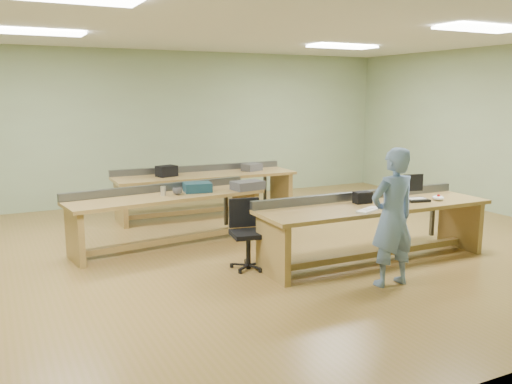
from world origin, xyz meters
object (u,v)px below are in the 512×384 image
workbench_mid (166,208)px  person (392,217)px  camera_bag (362,198)px  task_chair (247,243)px  workbench_back (205,184)px  drinks_can (163,191)px  parts_bin_teal (198,187)px  mug (177,191)px  laptop_base (417,200)px  workbench_front (373,218)px  parts_bin_grey (248,185)px

workbench_mid → person: (1.80, -2.66, 0.23)m
camera_bag → task_chair: camera_bag is taller
workbench_back → camera_bag: (0.87, -3.38, 0.26)m
camera_bag → drinks_can: (-2.16, 1.66, -0.01)m
parts_bin_teal → mug: size_ratio=2.88×
laptop_base → drinks_can: size_ratio=2.20×
workbench_front → workbench_back: bearing=106.3°
laptop_base → parts_bin_teal: bearing=153.5°
workbench_mid → parts_bin_teal: 0.55m
person → laptop_base: (1.04, 0.74, -0.02)m
workbench_front → mug: size_ratio=23.98×
task_chair → parts_bin_teal: 1.50m
parts_bin_grey → drinks_can: bearing=177.0°
workbench_back → laptop_base: bearing=-64.8°
camera_bag → workbench_mid: bearing=145.9°
workbench_front → camera_bag: 0.30m
task_chair → laptop_base: bearing=-3.8°
person → laptop_base: person is taller
mug → drinks_can: size_ratio=1.01×
workbench_front → task_chair: 1.68m
camera_bag → drinks_can: 2.73m
workbench_front → camera_bag: camera_bag is taller
workbench_front → drinks_can: (-2.26, 1.78, 0.25)m
parts_bin_grey → drinks_can: size_ratio=3.47×
workbench_mid → drinks_can: size_ratio=21.74×
workbench_mid → drinks_can: 0.27m
workbench_front → person: bearing=-115.2°
mug → task_chair: bearing=-70.7°
workbench_back → parts_bin_teal: size_ratio=8.45×
workbench_back → mug: size_ratio=24.36×
person → task_chair: bearing=-46.6°
mug → parts_bin_teal: bearing=15.7°
workbench_front → parts_bin_grey: bearing=120.7°
workbench_mid → parts_bin_grey: size_ratio=6.27×
mug → person: bearing=-57.5°
workbench_front → camera_bag: bearing=129.8°
workbench_mid → camera_bag: camera_bag is taller
mug → camera_bag: bearing=-40.1°
workbench_mid → parts_bin_teal: parts_bin_teal is taller
person → drinks_can: person is taller
mug → workbench_front: bearing=-40.7°
task_chair → camera_bag: bearing=-2.7°
parts_bin_teal → parts_bin_grey: 0.75m
drinks_can → parts_bin_teal: bearing=8.3°
person → camera_bag: person is taller
camera_bag → task_chair: size_ratio=0.26×
workbench_back → person: person is taller
laptop_base → parts_bin_teal: (-2.36, 1.95, 0.05)m
parts_bin_teal → mug: bearing=-164.3°
parts_bin_grey → workbench_mid: bearing=174.5°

